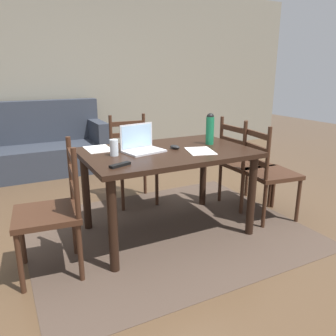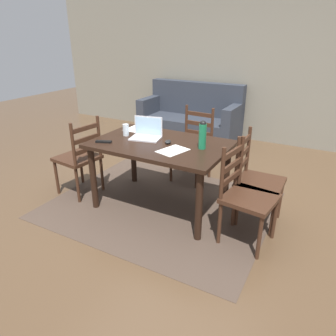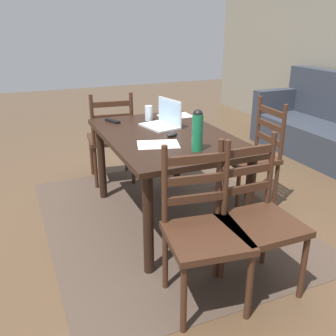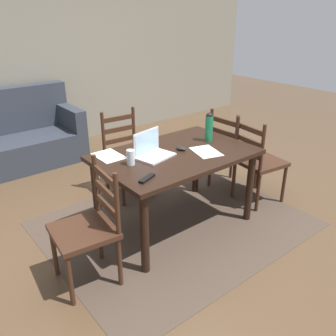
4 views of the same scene
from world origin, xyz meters
The scene contains 16 objects.
ground_plane centered at (0.00, 0.00, 0.00)m, with size 14.00×14.00×0.00m, color brown.
area_rug centered at (0.00, 0.00, 0.00)m, with size 2.39×1.95×0.01m, color #47382D.
wall_back centered at (0.00, 2.95, 1.35)m, with size 8.00×0.12×2.70m, color gray.
dining_table centered at (0.00, 0.00, 0.66)m, with size 1.42×0.93×0.76m.
chair_right_far centered at (1.00, 0.19, 0.46)m, with size 0.44×0.44×0.95m.
chair_far_head centered at (0.00, 0.84, 0.46)m, with size 0.47×0.47×0.95m.
chair_left_near centered at (-1.00, -0.19, 0.46)m, with size 0.49×0.49×0.95m.
chair_right_near centered at (1.00, -0.18, 0.46)m, with size 0.50×0.50×0.95m.
couch centered at (-0.78, 2.48, 0.36)m, with size 1.80×0.80×1.00m.
laptop centered at (-0.21, 0.07, 0.82)m, with size 0.36×0.28×0.23m.
water_bottle centered at (0.46, 0.04, 0.91)m, with size 0.07×0.07×0.29m.
drinking_glass centered at (-0.46, 0.03, 0.82)m, with size 0.07×0.07×0.13m, color silver.
computer_mouse centered at (0.08, 0.02, 0.77)m, with size 0.06×0.10×0.03m, color black.
tv_remote centered at (-0.52, -0.29, 0.77)m, with size 0.04×0.17×0.02m, color black.
paper_stack_left centered at (-0.51, 0.31, 0.76)m, with size 0.21×0.30×0.00m, color white.
paper_stack_right centered at (0.23, -0.16, 0.76)m, with size 0.21×0.30×0.00m, color white.
Camera 1 is at (-1.26, -2.47, 1.41)m, focal length 35.59 mm.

